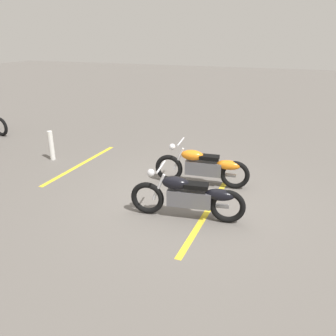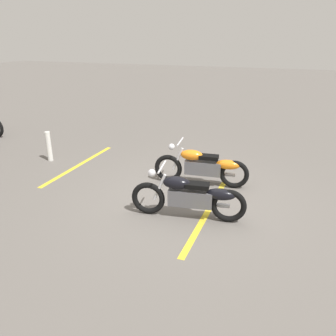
{
  "view_description": "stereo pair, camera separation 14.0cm",
  "coord_description": "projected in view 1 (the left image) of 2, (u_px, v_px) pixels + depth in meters",
  "views": [
    {
      "loc": [
        -1.81,
        6.41,
        3.37
      ],
      "look_at": [
        0.49,
        0.0,
        0.65
      ],
      "focal_mm": 36.54,
      "sensor_mm": 36.0,
      "label": 1
    },
    {
      "loc": [
        -1.68,
        6.46,
        3.37
      ],
      "look_at": [
        0.49,
        0.0,
        0.65
      ],
      "focal_mm": 36.54,
      "sensor_mm": 36.0,
      "label": 2
    }
  ],
  "objects": [
    {
      "name": "parking_stripe_near",
      "position": [
        206.0,
        214.0,
        6.8
      ],
      "size": [
        0.26,
        3.2,
        0.01
      ],
      "primitive_type": "cube",
      "rotation": [
        0.0,
        0.0,
        1.53
      ],
      "color": "yellow",
      "rests_on": "ground"
    },
    {
      "name": "ground_plane",
      "position": [
        189.0,
        199.0,
        7.43
      ],
      "size": [
        60.0,
        60.0,
        0.0
      ],
      "primitive_type": "plane",
      "color": "#66605B"
    },
    {
      "name": "bollard_post",
      "position": [
        51.0,
        146.0,
        9.54
      ],
      "size": [
        0.14,
        0.14,
        0.83
      ],
      "primitive_type": "cylinder",
      "color": "white",
      "rests_on": "ground"
    },
    {
      "name": "motorcycle_bright_foreground",
      "position": [
        204.0,
        167.0,
        7.93
      ],
      "size": [
        2.23,
        0.62,
        1.04
      ],
      "rotation": [
        0.0,
        0.0,
        0.08
      ],
      "color": "black",
      "rests_on": "ground"
    },
    {
      "name": "parking_stripe_mid",
      "position": [
        81.0,
        164.0,
        9.35
      ],
      "size": [
        0.26,
        3.2,
        0.01
      ],
      "primitive_type": "cube",
      "rotation": [
        0.0,
        0.0,
        1.53
      ],
      "color": "yellow",
      "rests_on": "ground"
    },
    {
      "name": "motorcycle_dark_foreground",
      "position": [
        190.0,
        196.0,
        6.49
      ],
      "size": [
        2.23,
        0.65,
        1.04
      ],
      "rotation": [
        0.0,
        0.0,
        0.12
      ],
      "color": "black",
      "rests_on": "ground"
    }
  ]
}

